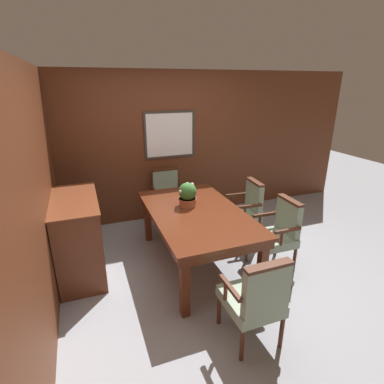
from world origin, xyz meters
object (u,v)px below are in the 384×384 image
chair_head_near (256,297)px  sideboard_cabinet (79,236)px  chair_head_far (168,195)px  potted_plant (187,194)px  dining_table (196,218)px  chair_right_near (277,232)px  chair_right_far (245,209)px

chair_head_near → sideboard_cabinet: bearing=-50.5°
chair_head_far → potted_plant: 1.22m
dining_table → chair_head_far: (0.02, 1.35, -0.17)m
dining_table → chair_right_near: 1.04m
chair_head_near → potted_plant: size_ratio=2.95×
chair_head_far → sideboard_cabinet: bearing=-145.1°
potted_plant → chair_head_far: bearing=87.1°
chair_right_far → sideboard_cabinet: bearing=-84.2°
chair_right_near → chair_head_near: bearing=-42.4°
chair_head_near → chair_right_far: size_ratio=1.00×
chair_head_near → chair_right_near: (0.92, 0.97, 0.00)m
chair_right_far → chair_head_far: bearing=-131.6°
potted_plant → chair_right_far: bearing=10.6°
sideboard_cabinet → chair_right_near: bearing=-17.7°
chair_head_near → chair_right_near: same height
chair_head_near → potted_plant: 1.63m
chair_head_far → chair_right_far: (0.92, -0.96, 0.00)m
chair_head_far → chair_right_near: bearing=-62.4°
chair_right_near → chair_right_far: size_ratio=1.00×
chair_head_far → chair_right_far: 1.33m
chair_head_far → potted_plant: size_ratio=2.95×
dining_table → chair_right_near: bearing=-22.8°
potted_plant → sideboard_cabinet: 1.43m
dining_table → chair_head_near: chair_head_near is taller
chair_head_near → chair_right_near: 1.33m
chair_head_near → chair_right_far: (0.90, 1.76, 0.00)m
chair_head_near → chair_right_far: bearing=-117.6°
chair_right_far → sideboard_cabinet: sideboard_cabinet is taller
chair_right_far → potted_plant: potted_plant is taller
chair_head_near → chair_head_far: bearing=-90.1°
dining_table → chair_head_near: 1.37m
chair_right_far → chair_right_near: bearing=5.7°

